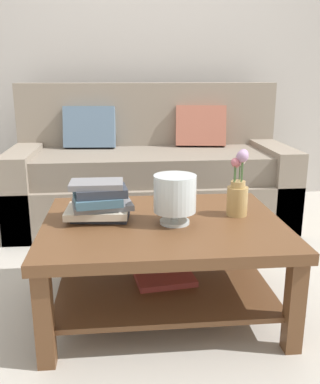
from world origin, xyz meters
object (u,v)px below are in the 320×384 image
couch (151,174)px  flower_pitcher (238,188)px  book_stack_main (99,202)px  coffee_table (163,246)px  glass_hurricane_vase (175,195)px

couch → flower_pitcher: size_ratio=6.45×
couch → flower_pitcher: couch is taller
couch → book_stack_main: bearing=-104.4°
coffee_table → glass_hurricane_vase: 0.27m
coffee_table → glass_hurricane_vase: bearing=-35.7°
glass_hurricane_vase → coffee_table: bearing=144.3°
flower_pitcher → glass_hurricane_vase: bearing=-164.2°
couch → book_stack_main: size_ratio=6.45×
coffee_table → book_stack_main: 0.37m
glass_hurricane_vase → book_stack_main: bearing=165.4°
glass_hurricane_vase → flower_pitcher: (0.32, 0.09, 0.00)m
couch → glass_hurricane_vase: bearing=-89.8°
coffee_table → glass_hurricane_vase: size_ratio=4.91×
book_stack_main → flower_pitcher: (0.67, 0.00, 0.05)m
coffee_table → flower_pitcher: (0.37, 0.06, 0.26)m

